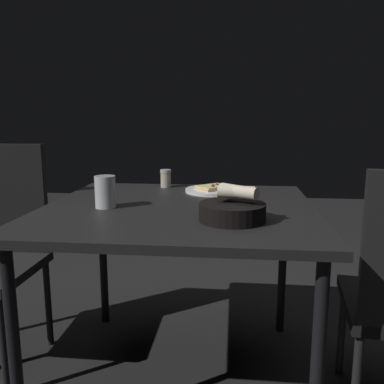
{
  "coord_description": "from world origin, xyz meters",
  "views": [
    {
      "loc": [
        -1.55,
        -0.21,
        1.1
      ],
      "look_at": [
        -0.05,
        -0.06,
        0.82
      ],
      "focal_mm": 38.07,
      "sensor_mm": 36.0,
      "label": 1
    }
  ],
  "objects": [
    {
      "name": "pizza_plate",
      "position": [
        0.31,
        -0.12,
        0.76
      ],
      "size": [
        0.26,
        0.26,
        0.04
      ],
      "color": "white",
      "rests_on": "dining_table"
    },
    {
      "name": "ground",
      "position": [
        0.0,
        0.0,
        0.0
      ],
      "size": [
        8.0,
        8.0,
        0.0
      ],
      "primitive_type": "plane",
      "color": "black"
    },
    {
      "name": "dining_table",
      "position": [
        0.0,
        0.0,
        0.69
      ],
      "size": [
        1.0,
        1.05,
        0.75
      ],
      "color": "black",
      "rests_on": "ground"
    },
    {
      "name": "bread_basket",
      "position": [
        -0.21,
        -0.21,
        0.79
      ],
      "size": [
        0.23,
        0.23,
        0.12
      ],
      "color": "black",
      "rests_on": "dining_table"
    },
    {
      "name": "pepper_shaker",
      "position": [
        0.41,
        0.12,
        0.79
      ],
      "size": [
        0.05,
        0.05,
        0.09
      ],
      "color": "#BFB299",
      "rests_on": "dining_table"
    },
    {
      "name": "beer_glass",
      "position": [
        -0.06,
        0.27,
        0.81
      ],
      "size": [
        0.08,
        0.08,
        0.12
      ],
      "color": "silver",
      "rests_on": "dining_table"
    }
  ]
}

